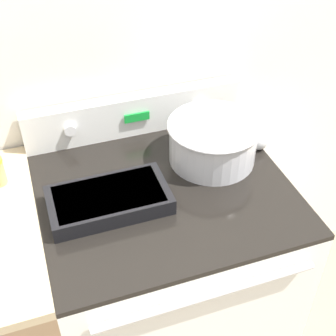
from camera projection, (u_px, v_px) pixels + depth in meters
kitchen_wall at (127, 50)px, 1.56m from camera, size 8.00×0.05×2.50m
stove_range at (165, 282)px, 1.77m from camera, size 0.78×0.73×0.96m
control_panel at (135, 114)px, 1.65m from camera, size 0.78×0.07×0.15m
mixing_bowl at (213, 140)px, 1.53m from camera, size 0.30×0.30×0.14m
casserole_dish at (109, 199)px, 1.38m from camera, size 0.36×0.19×0.05m
ladle at (256, 139)px, 1.62m from camera, size 0.06×0.26×0.06m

